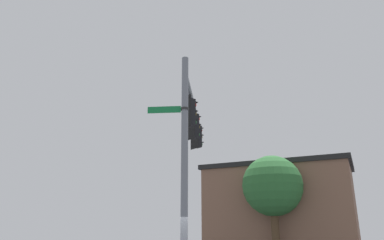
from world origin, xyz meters
The scene contains 8 objects.
signal_pole centered at (0.00, 0.00, 3.89)m, with size 0.22×0.22×7.78m, color slate.
mast_arm centered at (-2.15, 2.00, 7.14)m, with size 0.19×0.19×5.88m, color slate.
traffic_light_nearest_pole centered at (-1.20, 1.14, 6.35)m, with size 0.54×0.49×1.31m.
traffic_light_mid_inner centered at (-2.52, 2.36, 6.35)m, with size 0.54×0.49×1.31m.
traffic_light_mid_outer centered at (-3.83, 3.58, 6.35)m, with size 0.54×0.49×1.31m.
street_name_sign centered at (-0.27, -0.29, 5.92)m, with size 0.99×1.06×0.22m.
storefront_building centered at (-6.20, 12.36, 3.10)m, with size 10.74×9.49×6.17m.
tree_by_storefront centered at (-4.42, 9.50, 4.48)m, with size 3.42×3.42×6.24m.
Camera 1 is at (8.76, -6.46, 2.15)m, focal length 32.77 mm.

